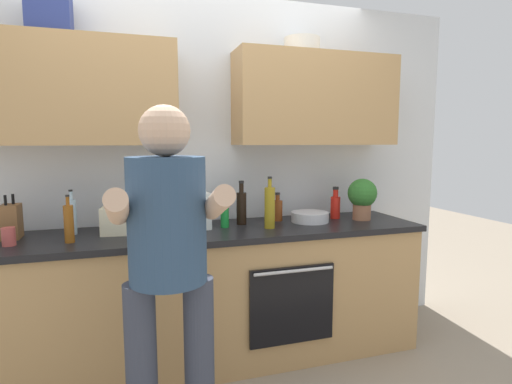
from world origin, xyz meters
TOP-DOWN VIEW (x-y plane):
  - ground_plane at (0.00, 0.00)m, footprint 12.00×12.00m
  - back_wall_unit at (-0.01, 0.27)m, footprint 4.00×0.38m
  - counter at (0.00, -0.00)m, footprint 2.84×0.67m
  - person_standing at (-0.36, -0.80)m, footprint 0.49×0.45m
  - bottle_hotsauce at (0.95, 0.11)m, footprint 0.07×0.07m
  - bottle_water at (-0.86, 0.12)m, footprint 0.06×0.06m
  - bottle_vinegar at (0.51, 0.16)m, footprint 0.07×0.07m
  - bottle_oil at (0.37, -0.07)m, footprint 0.07×0.07m
  - bottle_soda at (0.09, 0.04)m, footprint 0.06×0.06m
  - bottle_wine at (-0.35, 0.14)m, footprint 0.05×0.05m
  - bottle_soy at (0.22, 0.11)m, footprint 0.07×0.07m
  - bottle_syrup at (-0.85, -0.10)m, footprint 0.05×0.05m
  - cup_stoneware at (-0.29, -0.09)m, footprint 0.09×0.09m
  - cup_ceramic at (-1.16, -0.07)m, footprint 0.07×0.07m
  - mixing_bowl at (0.71, 0.05)m, footprint 0.27×0.27m
  - knife_block at (-1.19, 0.11)m, footprint 0.10×0.14m
  - potted_herb at (1.11, 0.01)m, footprint 0.21×0.21m
  - grocery_bag_rice at (-0.58, 0.06)m, footprint 0.23×0.19m
  - grocery_bag_produce at (-0.13, 0.08)m, footprint 0.24×0.22m

SIDE VIEW (x-z plane):
  - ground_plane at x=0.00m, z-range 0.00..0.00m
  - counter at x=0.00m, z-range 0.00..0.90m
  - mixing_bowl at x=0.71m, z-range 0.90..0.97m
  - cup_stoneware at x=-0.29m, z-range 0.90..0.99m
  - cup_ceramic at x=-1.16m, z-range 0.90..1.00m
  - person_standing at x=-0.36m, z-range 0.15..1.78m
  - bottle_vinegar at x=0.51m, z-range 0.88..1.08m
  - grocery_bag_rice at x=-0.58m, z-range 0.90..1.07m
  - bottle_soda at x=0.09m, z-range 0.88..1.10m
  - bottle_hotsauce at x=0.95m, z-range 0.88..1.12m
  - knife_block at x=-1.19m, z-range 0.87..1.14m
  - bottle_syrup at x=-0.85m, z-range 0.88..1.15m
  - bottle_water at x=-0.86m, z-range 0.88..1.15m
  - bottle_wine at x=-0.35m, z-range 0.87..1.16m
  - grocery_bag_produce at x=-0.13m, z-range 0.90..1.14m
  - bottle_soy at x=0.22m, z-range 0.87..1.18m
  - bottle_oil at x=0.37m, z-range 0.87..1.21m
  - potted_herb at x=1.11m, z-range 0.92..1.23m
  - back_wall_unit at x=-0.01m, z-range 0.25..2.75m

